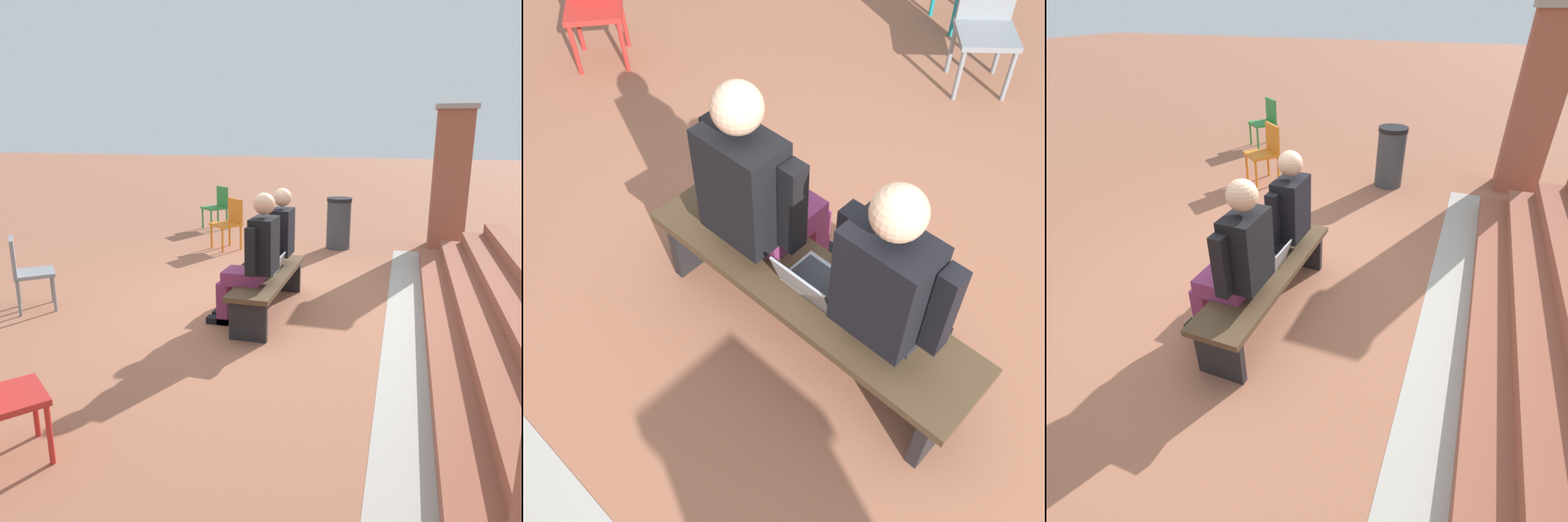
% 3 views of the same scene
% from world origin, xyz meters
% --- Properties ---
extents(ground_plane, '(60.00, 60.00, 0.00)m').
position_xyz_m(ground_plane, '(0.00, 0.00, 0.00)').
color(ground_plane, '#9E6047').
extents(concrete_strip, '(6.83, 0.40, 0.01)m').
position_xyz_m(concrete_strip, '(0.25, 1.53, 0.00)').
color(concrete_strip, '#A8A399').
rests_on(concrete_strip, ground).
extents(brick_pillar_left_of_steps, '(0.64, 0.64, 2.36)m').
position_xyz_m(brick_pillar_left_of_steps, '(-3.70, 2.16, 1.19)').
color(brick_pillar_left_of_steps, '#93513D').
rests_on(brick_pillar_left_of_steps, ground).
extents(bench, '(1.80, 0.44, 0.45)m').
position_xyz_m(bench, '(0.25, 0.07, 0.35)').
color(bench, '#4C3823').
rests_on(bench, ground).
extents(person_student, '(0.54, 0.68, 1.34)m').
position_xyz_m(person_student, '(-0.16, 0.01, 0.72)').
color(person_student, '#232328').
rests_on(person_student, ground).
extents(person_adult, '(0.56, 0.71, 1.38)m').
position_xyz_m(person_adult, '(0.62, 0.00, 0.73)').
color(person_adult, '#7F2D5B').
rests_on(person_adult, ground).
extents(laptop, '(0.32, 0.29, 0.21)m').
position_xyz_m(laptop, '(0.21, 0.09, 0.50)').
color(laptop, '#9EA0A5').
rests_on(laptop, bench).
extents(plastic_chair_by_pillar, '(0.59, 0.59, 0.84)m').
position_xyz_m(plastic_chair_by_pillar, '(-2.59, -1.37, 0.48)').
color(plastic_chair_by_pillar, orange).
rests_on(plastic_chair_by_pillar, ground).
extents(plastic_chair_far_right, '(0.59, 0.59, 0.84)m').
position_xyz_m(plastic_chair_far_right, '(-4.23, -2.20, 0.48)').
color(plastic_chair_far_right, '#2D893D').
rests_on(plastic_chair_far_right, ground).
extents(litter_bin, '(0.42, 0.42, 0.86)m').
position_xyz_m(litter_bin, '(-3.09, 0.40, 0.43)').
color(litter_bin, '#383D42').
rests_on(litter_bin, ground).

